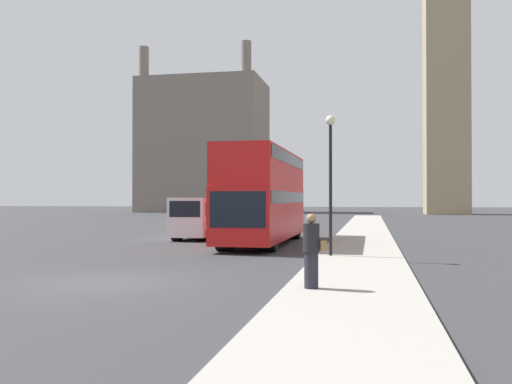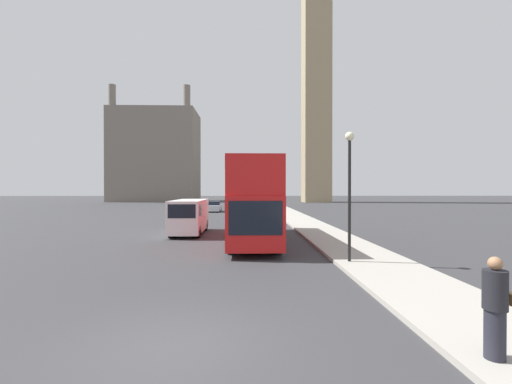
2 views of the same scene
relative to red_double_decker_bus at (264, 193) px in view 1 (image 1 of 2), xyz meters
name	(u,v)px [view 1 (image 1 of 2)]	position (x,y,z in m)	size (l,w,h in m)	color
ground_plane	(104,282)	(-1.81, -13.60, -2.55)	(300.00, 300.00, 0.00)	#333335
sidewalk_strip	(353,287)	(4.78, -13.60, -2.48)	(3.19, 120.00, 0.15)	#9E998E
building_block_distant	(204,146)	(-23.39, 67.86, 8.91)	(20.71, 14.07, 27.82)	slate
red_double_decker_bus	(264,193)	(0.00, 0.00, 0.00)	(2.64, 11.48, 4.58)	red
white_van	(200,217)	(-4.26, 3.10, -1.30)	(1.99, 5.68, 2.31)	white
pedestrian	(312,251)	(3.86, -14.49, -1.53)	(0.55, 0.39, 1.75)	#23232D
street_lamp	(331,162)	(3.75, -6.58, 1.06)	(0.36, 0.36, 5.20)	black
parked_sedan	(266,216)	(-4.73, 26.28, -1.90)	(1.70, 4.34, 1.43)	silver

